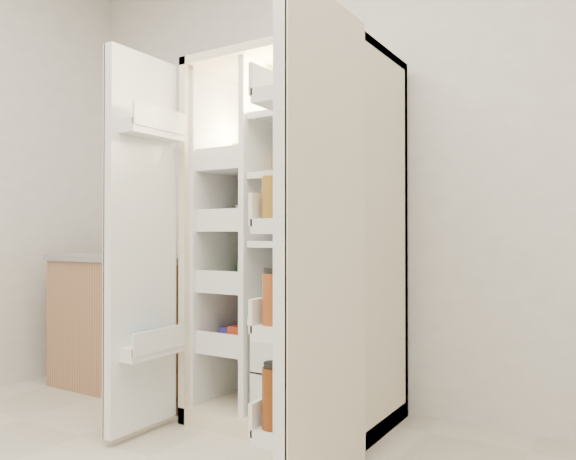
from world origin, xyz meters
The scene contains 5 objects.
wall_back centered at (0.00, 2.00, 1.35)m, with size 4.00×0.02×2.70m, color white.
refrigerator centered at (-0.15, 1.65, 0.74)m, with size 0.92×0.70×1.80m.
freezer_door centered at (-0.66, 1.05, 0.89)m, with size 0.15×0.40×1.72m.
fridge_door centered at (0.32, 0.96, 0.87)m, with size 0.17×0.58×1.72m.
kitchen_counter centered at (-1.25, 1.61, 0.40)m, with size 1.11×0.59×0.80m.
Camera 1 is at (1.24, -0.74, 0.92)m, focal length 34.00 mm.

